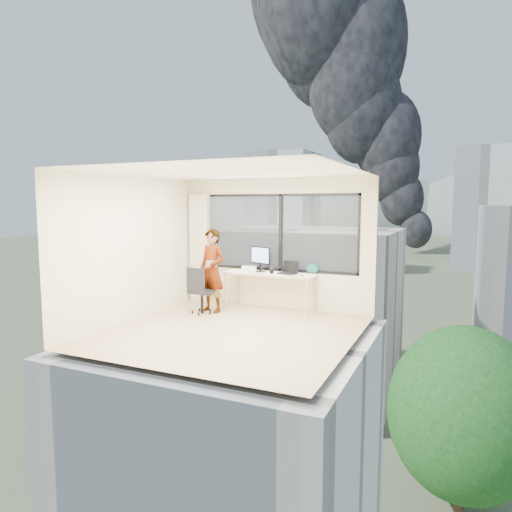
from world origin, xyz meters
The scene contains 25 objects.
floor centered at (0.00, 0.00, 0.00)m, with size 4.00×4.00×0.01m, color tan.
ceiling centered at (0.00, 0.00, 2.60)m, with size 4.00×4.00×0.01m, color white.
wall_front centered at (0.00, -2.00, 1.30)m, with size 4.00×0.01×2.60m, color beige.
wall_left centered at (-2.00, 0.00, 1.30)m, with size 0.01×4.00×2.60m, color beige.
wall_right centered at (2.00, 0.00, 1.30)m, with size 0.01×4.00×2.60m, color beige.
window_wall centered at (0.05, 2.00, 1.52)m, with size 3.30×0.16×1.55m, color black, non-canonical shape.
curtain centered at (-1.72, 1.88, 1.15)m, with size 0.45×0.14×2.30m, color #F7E7C1.
desk centered at (0.00, 1.66, 0.38)m, with size 1.80×0.60×0.75m, color #D6B48F.
chair centered at (-1.08, 0.87, 0.46)m, with size 0.47×0.47×0.92m, color black, non-canonical shape.
person centered at (-0.97, 1.08, 0.81)m, with size 0.59×0.39×1.62m, color #2D2D33.
monitor centered at (-0.23, 1.73, 1.01)m, with size 0.51×0.11×0.51m, color black, non-canonical shape.
game_console centered at (-0.54, 1.88, 0.79)m, with size 0.30×0.25×0.07m, color white.
laptop centered at (0.36, 1.67, 0.86)m, with size 0.35×0.37×0.23m, color black, non-canonical shape.
cellphone centered at (0.67, 1.60, 0.76)m, with size 0.11×0.05×0.01m, color black.
pen_cup centered at (0.07, 1.59, 0.80)m, with size 0.08×0.08×0.10m, color black.
handbag centered at (0.80, 1.91, 0.85)m, with size 0.25×0.13×0.19m, color #0B453F.
exterior_ground centered at (0.00, 120.00, -14.00)m, with size 400.00×400.00×0.04m, color #515B3D.
near_bldg_a centered at (-9.00, 30.00, -7.00)m, with size 16.00×12.00×14.00m, color beige.
far_tower_a centered at (-35.00, 95.00, 0.00)m, with size 14.00×14.00×28.00m, color silver.
far_tower_b centered at (8.00, 120.00, 1.00)m, with size 13.00×13.00×30.00m, color silver.
far_tower_d centered at (-60.00, 150.00, -3.00)m, with size 16.00×14.00×22.00m, color silver.
hill_a centered at (-120.00, 320.00, -14.00)m, with size 288.00×216.00×90.00m, color slate.
tree_a centered at (-16.00, 22.00, -10.00)m, with size 7.00×7.00×8.00m, color #174717, non-canonical shape.
tree_b centered at (4.00, 18.00, -9.50)m, with size 7.60×7.60×9.00m, color #174717, non-canonical shape.
smoke_plume_a centered at (-10.00, 150.00, 39.00)m, with size 40.00×24.00×90.00m, color black, non-canonical shape.
Camera 1 is at (3.39, -6.55, 2.09)m, focal length 31.96 mm.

